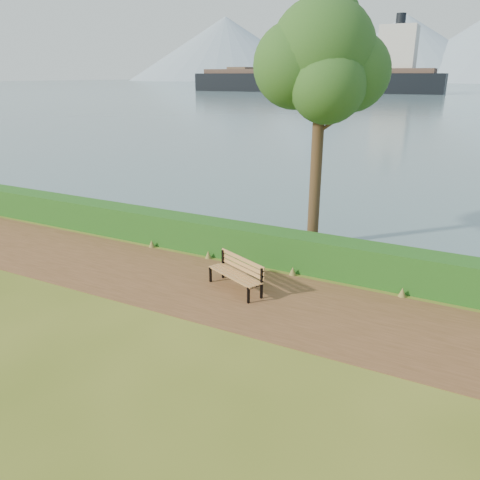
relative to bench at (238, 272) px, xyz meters
The scene contains 8 objects.
ground 1.00m from the bench, 139.58° to the right, with size 140.00×140.00×0.00m, color #50601B.
path 0.87m from the bench, 158.08° to the right, with size 40.00×3.40×0.01m, color brown.
hedge 2.14m from the bench, 108.19° to the left, with size 32.00×0.85×1.00m, color #1C4814.
water 259.43m from the bench, 90.15° to the left, with size 700.00×510.00×0.00m, color #486474.
mountains 406.51m from the bench, 91.39° to the left, with size 585.00×190.00×70.00m.
bench is the anchor object (origin of this frame).
tree 6.54m from the bench, 81.24° to the left, with size 3.76×3.17×7.57m.
cargo_ship 143.32m from the bench, 107.24° to the left, with size 77.41×14.35×23.40m.
Camera 1 is at (5.72, -9.11, 5.21)m, focal length 35.00 mm.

